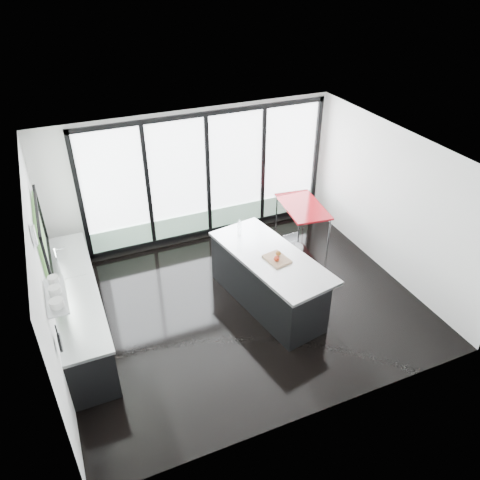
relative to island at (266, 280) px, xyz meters
name	(u,v)px	position (x,y,z in m)	size (l,w,h in m)	color
floor	(241,304)	(-0.42, 0.13, -0.50)	(6.00, 5.00, 0.00)	black
ceiling	(242,157)	(-0.42, 0.13, 2.30)	(6.00, 5.00, 0.00)	white
wall_back	(206,181)	(-0.15, 2.59, 0.77)	(6.00, 0.09, 2.80)	silver
wall_front	(323,339)	(-0.42, -2.37, 0.90)	(6.00, 0.00, 2.80)	silver
wall_left	(44,262)	(-3.39, 0.40, 1.06)	(0.26, 5.00, 2.80)	silver
wall_right	(392,203)	(2.58, 0.13, 0.90)	(0.00, 5.00, 2.80)	silver
counter_cabinets	(79,309)	(-3.09, 0.53, -0.04)	(0.69, 3.24, 1.36)	black
island	(266,280)	(0.00, 0.00, 0.00)	(1.44, 2.57, 1.29)	black
bar_stool_near	(290,273)	(0.56, 0.17, -0.15)	(0.45, 0.45, 0.72)	silver
bar_stool_far	(293,261)	(0.82, 0.53, -0.17)	(0.42, 0.42, 0.66)	silver
red_table	(302,221)	(1.69, 1.74, -0.13)	(0.79, 1.38, 0.74)	maroon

